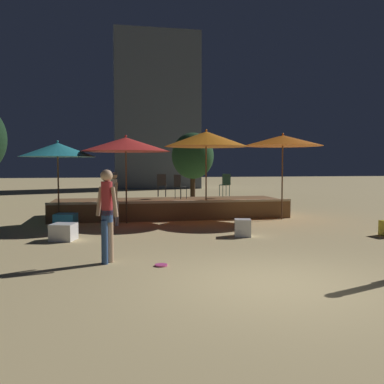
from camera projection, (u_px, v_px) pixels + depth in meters
name	position (u px, v px, depth m)	size (l,w,h in m)	color
ground_plane	(273.00, 284.00, 7.08)	(120.00, 120.00, 0.00)	tan
wooden_deck	(169.00, 208.00, 16.38)	(8.69, 2.84, 0.71)	brown
patio_umbrella_0	(206.00, 139.00, 15.11)	(2.97, 2.97, 3.23)	brown
patio_umbrella_1	(126.00, 144.00, 14.27)	(2.98, 2.98, 2.97)	brown
patio_umbrella_2	(283.00, 141.00, 15.29)	(2.85, 2.85, 3.11)	brown
patio_umbrella_3	(58.00, 150.00, 14.07)	(2.47, 2.47, 2.78)	brown
cube_seat_0	(243.00, 228.00, 11.81)	(0.54, 0.54, 0.47)	white
cube_seat_2	(63.00, 232.00, 11.17)	(0.73, 0.73, 0.44)	white
cube_seat_3	(66.00, 221.00, 13.30)	(0.73, 0.73, 0.46)	#2D9EDB
person_0	(114.00, 196.00, 13.72)	(0.28, 0.47, 1.73)	white
person_2	(107.00, 211.00, 8.52)	(0.48, 0.38, 1.88)	#2D4C7F
bistro_chair_0	(226.00, 183.00, 17.15)	(0.41, 0.42, 0.90)	#1E4C47
bistro_chair_1	(162.00, 183.00, 16.80)	(0.41, 0.41, 0.90)	#2D3338
bistro_chair_2	(179.00, 184.00, 15.83)	(0.47, 0.47, 0.90)	#2D3338
frisbee_disc	(161.00, 265.00, 8.34)	(0.25, 0.25, 0.03)	#E54C99
background_tree_1	(193.00, 156.00, 24.06)	(2.37, 2.37, 3.78)	#3D2B1C
distant_building	(156.00, 112.00, 35.96)	(7.03, 3.49, 12.86)	#4C5666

